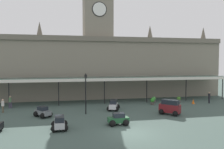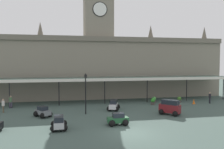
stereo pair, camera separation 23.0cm
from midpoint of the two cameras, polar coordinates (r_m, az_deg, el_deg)
name	(u,v)px [view 2 (the right image)]	position (r m, az deg, el deg)	size (l,w,h in m)	color
ground_plane	(132,133)	(20.75, 5.21, -14.27)	(140.00, 140.00, 0.00)	#3D5049
station_building	(98,64)	(40.84, -3.30, 2.56)	(43.43, 7.25, 18.64)	gray
entrance_canopy	(103,78)	(35.15, -1.97, -0.89)	(39.79, 3.26, 3.85)	#38564C
car_green_sedan	(118,120)	(23.00, 1.74, -11.20)	(2.07, 1.55, 1.19)	#1E512D
car_grey_sedan	(43,112)	(27.36, -16.55, -9.00)	(2.16, 2.25, 1.19)	slate
car_white_estate	(113,106)	(29.79, 0.59, -7.74)	(2.00, 2.42, 1.27)	silver
car_maroon_van	(170,108)	(28.04, 14.39, -8.03)	(2.50, 2.53, 1.77)	maroon
car_silver_estate	(59,123)	(22.11, -12.73, -11.71)	(1.59, 2.28, 1.27)	#B2B5BA
pedestrian_beside_cars	(210,97)	(37.40, 23.25, -5.21)	(0.34, 0.38, 1.67)	black
pedestrian_near_entrance	(11,101)	(33.75, -23.66, -6.12)	(0.39, 0.34, 1.67)	#3F384C
pedestrian_crossing_forecourt	(3,105)	(31.25, -25.18, -6.89)	(0.34, 0.38, 1.67)	brown
victorian_lamppost	(86,89)	(27.33, -6.32, -3.56)	(0.30, 0.30, 4.84)	black
traffic_cone	(194,101)	(36.10, 19.81, -6.32)	(0.40, 0.40, 0.72)	orange
planter_near_kerb	(154,100)	(35.36, 10.60, -6.17)	(0.60, 0.60, 0.96)	#47423D
planter_by_canopy	(179,100)	(36.31, 16.52, -6.00)	(0.60, 0.60, 0.96)	#47423D
planter_forecourt_centre	(153,101)	(33.79, 10.26, -6.61)	(0.60, 0.60, 0.96)	#47423D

